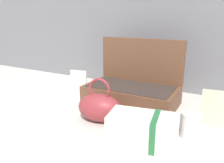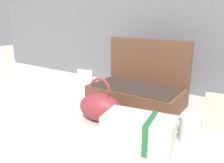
% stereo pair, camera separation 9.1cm
% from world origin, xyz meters
% --- Properties ---
extents(ground_plane, '(6.00, 6.00, 0.00)m').
position_xyz_m(ground_plane, '(0.00, 0.00, 0.00)').
color(ground_plane, beige).
extents(open_suitcase, '(0.46, 0.26, 0.33)m').
position_xyz_m(open_suitcase, '(-0.04, 0.25, 0.08)').
color(open_suitcase, brown).
rests_on(open_suitcase, ground_plane).
extents(teal_pouch_handbag, '(0.21, 0.15, 0.19)m').
position_xyz_m(teal_pouch_handbag, '(-0.08, -0.02, 0.06)').
color(teal_pouch_handbag, maroon).
rests_on(teal_pouch_handbag, ground_plane).
extents(cream_toiletry_bag, '(0.26, 0.17, 0.11)m').
position_xyz_m(cream_toiletry_bag, '(0.15, -0.11, 0.05)').
color(cream_toiletry_bag, silver).
rests_on(cream_toiletry_bag, ground_plane).
extents(coffee_mug, '(0.11, 0.08, 0.09)m').
position_xyz_m(coffee_mug, '(0.29, 0.03, 0.05)').
color(coffee_mug, silver).
rests_on(coffee_mug, ground_plane).
extents(info_card_left, '(0.09, 0.02, 0.16)m').
position_xyz_m(info_card_left, '(-0.34, 0.18, 0.08)').
color(info_card_left, silver).
rests_on(info_card_left, ground_plane).
extents(poster_card_right, '(0.12, 0.02, 0.16)m').
position_xyz_m(poster_card_right, '(0.37, 0.16, 0.08)').
color(poster_card_right, beige).
rests_on(poster_card_right, ground_plane).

